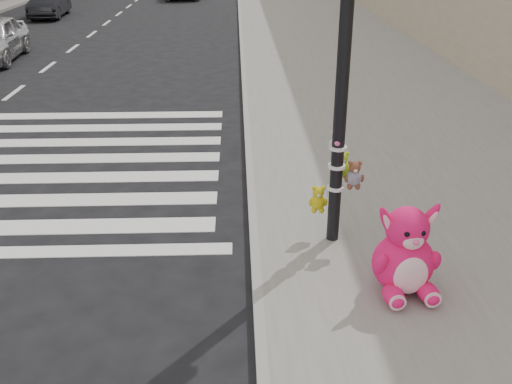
{
  "coord_description": "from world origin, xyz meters",
  "views": [
    {
      "loc": [
        1.34,
        -4.86,
        3.95
      ],
      "look_at": [
        1.58,
        2.0,
        0.75
      ],
      "focal_mm": 40.0,
      "sensor_mm": 36.0,
      "label": 1
    }
  ],
  "objects_px": {
    "signal_pole": "(340,119)",
    "red_teddy": "(420,286)",
    "pink_bunny": "(405,257)",
    "car_dark_far": "(49,4)"
  },
  "relations": [
    {
      "from": "red_teddy",
      "to": "car_dark_far",
      "type": "relative_size",
      "value": 0.05
    },
    {
      "from": "pink_bunny",
      "to": "red_teddy",
      "type": "bearing_deg",
      "value": -23.85
    },
    {
      "from": "signal_pole",
      "to": "pink_bunny",
      "type": "distance_m",
      "value": 1.84
    },
    {
      "from": "signal_pole",
      "to": "red_teddy",
      "type": "bearing_deg",
      "value": -58.99
    },
    {
      "from": "car_dark_far",
      "to": "red_teddy",
      "type": "bearing_deg",
      "value": -69.05
    },
    {
      "from": "signal_pole",
      "to": "car_dark_far",
      "type": "distance_m",
      "value": 24.4
    },
    {
      "from": "red_teddy",
      "to": "car_dark_far",
      "type": "height_order",
      "value": "car_dark_far"
    },
    {
      "from": "signal_pole",
      "to": "car_dark_far",
      "type": "relative_size",
      "value": 1.05
    },
    {
      "from": "pink_bunny",
      "to": "car_dark_far",
      "type": "distance_m",
      "value": 25.75
    },
    {
      "from": "red_teddy",
      "to": "car_dark_far",
      "type": "distance_m",
      "value": 25.9
    }
  ]
}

